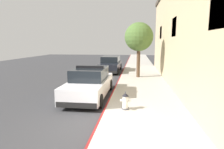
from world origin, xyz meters
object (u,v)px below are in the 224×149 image
(police_cruiser, at_px, (90,83))
(parked_car_silver_ahead, at_px, (111,64))
(fire_hydrant, at_px, (125,101))
(street_tree, at_px, (139,37))

(police_cruiser, xyz_separation_m, parked_car_silver_ahead, (-0.10, 9.14, -0.00))
(parked_car_silver_ahead, bearing_deg, police_cruiser, -89.36)
(parked_car_silver_ahead, distance_m, fire_hydrant, 11.49)
(police_cruiser, height_order, parked_car_silver_ahead, police_cruiser)
(police_cruiser, relative_size, street_tree, 1.12)
(parked_car_silver_ahead, relative_size, street_tree, 1.12)
(street_tree, bearing_deg, fire_hydrant, -94.33)
(police_cruiser, distance_m, fire_hydrant, 2.96)
(police_cruiser, xyz_separation_m, street_tree, (2.62, 5.67, 2.58))
(fire_hydrant, xyz_separation_m, street_tree, (0.59, 7.81, 2.83))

